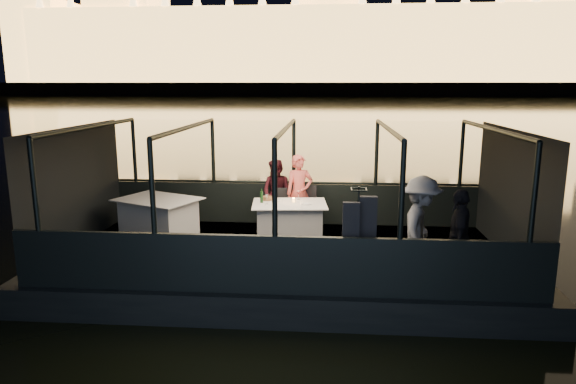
# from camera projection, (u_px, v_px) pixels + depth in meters

# --- Properties ---
(river_water) EXTENTS (500.00, 500.00, 0.00)m
(river_water) POSITION_uv_depth(u_px,v_px,m) (325.00, 105.00, 87.75)
(river_water) COLOR black
(river_water) RESTS_ON ground
(boat_hull) EXTENTS (8.60, 4.40, 1.00)m
(boat_hull) POSITION_uv_depth(u_px,v_px,m) (286.00, 276.00, 9.72)
(boat_hull) COLOR black
(boat_hull) RESTS_ON river_water
(boat_deck) EXTENTS (8.00, 4.00, 0.04)m
(boat_deck) POSITION_uv_depth(u_px,v_px,m) (286.00, 252.00, 9.62)
(boat_deck) COLOR black
(boat_deck) RESTS_ON boat_hull
(gunwale_port) EXTENTS (8.00, 0.08, 0.90)m
(gunwale_port) POSITION_uv_depth(u_px,v_px,m) (294.00, 204.00, 11.47)
(gunwale_port) COLOR black
(gunwale_port) RESTS_ON boat_deck
(gunwale_starboard) EXTENTS (8.00, 0.08, 0.90)m
(gunwale_starboard) POSITION_uv_depth(u_px,v_px,m) (275.00, 265.00, 7.57)
(gunwale_starboard) COLOR black
(gunwale_starboard) RESTS_ON boat_deck
(cabin_glass_port) EXTENTS (8.00, 0.02, 1.40)m
(cabin_glass_port) POSITION_uv_depth(u_px,v_px,m) (294.00, 152.00, 11.24)
(cabin_glass_port) COLOR #99B2B2
(cabin_glass_port) RESTS_ON gunwale_port
(cabin_glass_starboard) EXTENTS (8.00, 0.02, 1.40)m
(cabin_glass_starboard) POSITION_uv_depth(u_px,v_px,m) (275.00, 189.00, 7.33)
(cabin_glass_starboard) COLOR #99B2B2
(cabin_glass_starboard) RESTS_ON gunwale_starboard
(cabin_roof_glass) EXTENTS (8.00, 4.00, 0.02)m
(cabin_roof_glass) POSITION_uv_depth(u_px,v_px,m) (286.00, 128.00, 9.14)
(cabin_roof_glass) COLOR #99B2B2
(cabin_roof_glass) RESTS_ON boat_deck
(end_wall_fore) EXTENTS (0.02, 4.00, 2.30)m
(end_wall_fore) POSITION_uv_depth(u_px,v_px,m) (76.00, 188.00, 9.69)
(end_wall_fore) COLOR black
(end_wall_fore) RESTS_ON boat_deck
(end_wall_aft) EXTENTS (0.02, 4.00, 2.30)m
(end_wall_aft) POSITION_uv_depth(u_px,v_px,m) (511.00, 195.00, 9.07)
(end_wall_aft) COLOR black
(end_wall_aft) RESTS_ON boat_deck
(canopy_ribs) EXTENTS (8.00, 4.00, 2.30)m
(canopy_ribs) POSITION_uv_depth(u_px,v_px,m) (286.00, 191.00, 9.38)
(canopy_ribs) COLOR black
(canopy_ribs) RESTS_ON boat_deck
(embankment) EXTENTS (400.00, 140.00, 6.00)m
(embankment) POSITION_uv_depth(u_px,v_px,m) (328.00, 90.00, 214.34)
(embankment) COLOR #423D33
(embankment) RESTS_ON ground
(parliament_building) EXTENTS (220.00, 32.00, 60.00)m
(parliament_building) POSITION_uv_depth(u_px,v_px,m) (329.00, 8.00, 174.42)
(parliament_building) COLOR #F2D18C
(parliament_building) RESTS_ON embankment
(dining_table_central) EXTENTS (1.54, 1.18, 0.77)m
(dining_table_central) POSITION_uv_depth(u_px,v_px,m) (290.00, 222.00, 10.19)
(dining_table_central) COLOR silver
(dining_table_central) RESTS_ON boat_deck
(dining_table_aft) EXTENTS (1.87, 1.66, 0.82)m
(dining_table_aft) POSITION_uv_depth(u_px,v_px,m) (159.00, 220.00, 10.36)
(dining_table_aft) COLOR silver
(dining_table_aft) RESTS_ON boat_deck
(chair_port_left) EXTENTS (0.46, 0.46, 0.90)m
(chair_port_left) POSITION_uv_depth(u_px,v_px,m) (285.00, 211.00, 10.78)
(chair_port_left) COLOR black
(chair_port_left) RESTS_ON boat_deck
(chair_port_right) EXTENTS (0.51, 0.51, 0.95)m
(chair_port_right) POSITION_uv_depth(u_px,v_px,m) (306.00, 210.00, 10.85)
(chair_port_right) COLOR black
(chair_port_right) RESTS_ON boat_deck
(coat_stand) EXTENTS (0.51, 0.44, 1.61)m
(coat_stand) POSITION_uv_depth(u_px,v_px,m) (358.00, 233.00, 7.63)
(coat_stand) COLOR black
(coat_stand) RESTS_ON boat_deck
(person_woman_coral) EXTENTS (0.68, 0.56, 1.62)m
(person_woman_coral) POSITION_uv_depth(u_px,v_px,m) (299.00, 196.00, 10.89)
(person_woman_coral) COLOR #E75E54
(person_woman_coral) RESTS_ON boat_deck
(person_man_maroon) EXTENTS (0.86, 0.76, 1.49)m
(person_man_maroon) POSITION_uv_depth(u_px,v_px,m) (277.00, 193.00, 11.10)
(person_man_maroon) COLOR #391017
(person_man_maroon) RESTS_ON boat_deck
(passenger_stripe) EXTENTS (0.88, 1.22, 1.69)m
(passenger_stripe) POSITION_uv_depth(u_px,v_px,m) (420.00, 228.00, 8.05)
(passenger_stripe) COLOR white
(passenger_stripe) RESTS_ON boat_deck
(passenger_dark) EXTENTS (0.58, 0.95, 1.50)m
(passenger_dark) POSITION_uv_depth(u_px,v_px,m) (459.00, 230.00, 7.96)
(passenger_dark) COLOR black
(passenger_dark) RESTS_ON boat_deck
(wine_bottle) EXTENTS (0.07, 0.07, 0.28)m
(wine_bottle) POSITION_uv_depth(u_px,v_px,m) (262.00, 195.00, 10.14)
(wine_bottle) COLOR #153914
(wine_bottle) RESTS_ON dining_table_central
(bread_basket) EXTENTS (0.23, 0.23, 0.08)m
(bread_basket) POSITION_uv_depth(u_px,v_px,m) (267.00, 198.00, 10.38)
(bread_basket) COLOR brown
(bread_basket) RESTS_ON dining_table_central
(amber_candle) EXTENTS (0.06, 0.06, 0.08)m
(amber_candle) POSITION_uv_depth(u_px,v_px,m) (294.00, 200.00, 10.21)
(amber_candle) COLOR #EB973A
(amber_candle) RESTS_ON dining_table_central
(plate_near) EXTENTS (0.26, 0.26, 0.01)m
(plate_near) POSITION_uv_depth(u_px,v_px,m) (306.00, 204.00, 10.05)
(plate_near) COLOR white
(plate_near) RESTS_ON dining_table_central
(plate_far) EXTENTS (0.25, 0.25, 0.01)m
(plate_far) POSITION_uv_depth(u_px,v_px,m) (277.00, 200.00, 10.35)
(plate_far) COLOR white
(plate_far) RESTS_ON dining_table_central
(wine_glass_white) EXTENTS (0.08, 0.08, 0.19)m
(wine_glass_white) POSITION_uv_depth(u_px,v_px,m) (267.00, 199.00, 10.02)
(wine_glass_white) COLOR silver
(wine_glass_white) RESTS_ON dining_table_central
(wine_glass_red) EXTENTS (0.08, 0.08, 0.19)m
(wine_glass_red) POSITION_uv_depth(u_px,v_px,m) (298.00, 195.00, 10.41)
(wine_glass_red) COLOR silver
(wine_glass_red) RESTS_ON dining_table_central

